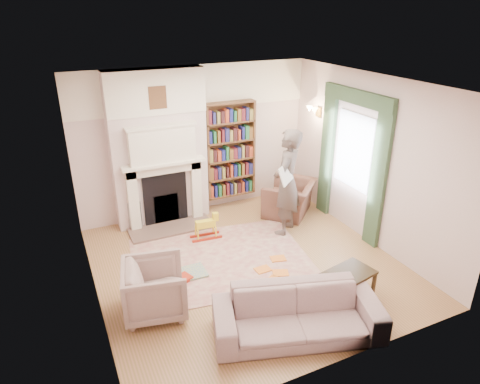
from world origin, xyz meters
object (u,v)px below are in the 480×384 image
armchair_left (155,289)px  armchair_reading (290,198)px  man_reading (287,183)px  sofa (298,314)px  rocking_horse (206,227)px  bookcase (230,150)px  coffee_table (347,286)px  paraffin_heater (135,215)px

armchair_left → armchair_reading: bearing=-48.6°
armchair_left → man_reading: bearing=-54.4°
armchair_reading → man_reading: bearing=9.8°
sofa → rocking_horse: 2.70m
armchair_reading → rocking_horse: (-1.84, -0.25, -0.09)m
bookcase → coffee_table: bookcase is taller
coffee_table → paraffin_heater: paraffin_heater is taller
coffee_table → paraffin_heater: 3.94m
armchair_reading → armchair_left: (-3.12, -1.80, 0.05)m
bookcase → sofa: size_ratio=0.90×
armchair_left → man_reading: (2.67, 1.20, 0.58)m
armchair_left → sofa: armchair_left is taller
armchair_left → sofa: (1.47, -1.15, -0.07)m
armchair_left → coffee_table: armchair_left is taller
rocking_horse → bookcase: bearing=53.9°
sofa → paraffin_heater: bearing=126.3°
man_reading → rocking_horse: (-1.39, 0.35, -0.71)m
armchair_left → rocking_horse: size_ratio=1.51×
bookcase → paraffin_heater: bearing=-173.6°
bookcase → armchair_reading: size_ratio=1.87×
armchair_reading → coffee_table: armchair_reading is taller
coffee_table → armchair_left: bearing=149.0°
armchair_left → sofa: size_ratio=0.39×
bookcase → armchair_reading: (0.89, -0.83, -0.85)m
rocking_horse → armchair_left: bearing=-124.7°
bookcase → sofa: 3.95m
sofa → paraffin_heater: sofa is taller
paraffin_heater → bookcase: bearing=6.4°
bookcase → paraffin_heater: (-1.98, -0.22, -0.90)m
sofa → coffee_table: bearing=33.5°
bookcase → man_reading: (0.44, -1.43, -0.23)m
armchair_reading → sofa: 3.38m
sofa → coffee_table: 1.01m
bookcase → sofa: bearing=-101.3°
man_reading → paraffin_heater: 2.79m
rocking_horse → man_reading: bearing=-9.2°
paraffin_heater → rocking_horse: (1.03, -0.86, -0.04)m
armchair_reading → paraffin_heater: bearing=-55.4°
armchair_reading → armchair_left: bearing=-13.4°
sofa → armchair_left: bearing=159.4°
paraffin_heater → armchair_left: bearing=-95.9°
sofa → coffee_table: sofa is taller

